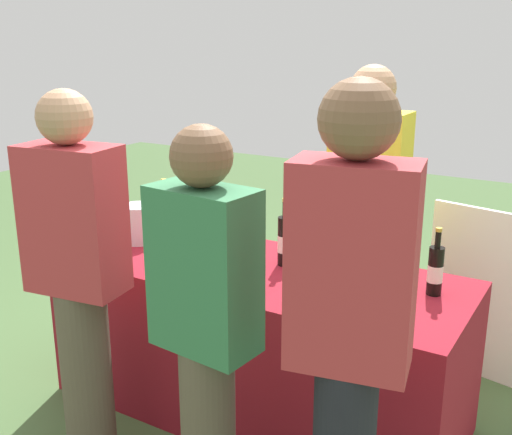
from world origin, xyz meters
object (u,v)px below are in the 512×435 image
object	(u,v)px
guest_1	(206,327)
wine_glass_1	(254,267)
wine_bottle_4	(306,246)
wine_bottle_0	(165,216)
wine_glass_2	(326,276)
menu_board	(481,294)
wine_bottle_3	(285,240)
wine_bottle_2	(229,232)
wine_bottle_6	(435,270)
ice_bucket	(139,223)
wine_bottle_1	(198,222)
server_pouring	(367,215)
guest_2	(349,335)
wine_bottle_5	(380,261)
wine_glass_3	(360,281)
guest_0	(78,272)
wine_glass_0	(242,252)

from	to	relation	value
guest_1	wine_glass_1	bearing A→B (deg)	109.44
wine_bottle_4	wine_bottle_0	bearing A→B (deg)	177.12
wine_glass_2	menu_board	xyz separation A→B (m)	(0.45, 1.08, -0.38)
wine_bottle_0	wine_bottle_3	world-z (taller)	wine_bottle_3
wine_bottle_2	wine_glass_2	size ratio (longest dim) A/B	2.52
wine_bottle_0	wine_bottle_4	world-z (taller)	wine_bottle_0
wine_bottle_6	menu_board	bearing A→B (deg)	85.71
menu_board	wine_bottle_4	bearing A→B (deg)	-116.78
wine_glass_2	ice_bucket	world-z (taller)	ice_bucket
wine_bottle_1	wine_bottle_3	world-z (taller)	same
wine_bottle_6	ice_bucket	xyz separation A→B (m)	(-1.56, -0.10, -0.01)
wine_bottle_6	server_pouring	xyz separation A→B (m)	(-0.49, 0.47, 0.05)
wine_bottle_3	guest_2	distance (m)	1.12
guest_2	wine_glass_1	bearing A→B (deg)	129.31
guest_1	wine_bottle_6	bearing A→B (deg)	63.60
wine_bottle_3	wine_bottle_5	size ratio (longest dim) A/B	1.10
wine_bottle_5	wine_glass_3	size ratio (longest dim) A/B	2.08
ice_bucket	guest_1	bearing A→B (deg)	-38.35
guest_0	wine_bottle_2	bearing A→B (deg)	64.01
wine_bottle_5	wine_bottle_6	xyz separation A→B (m)	(0.24, 0.01, -0.00)
wine_bottle_3	wine_bottle_6	size ratio (longest dim) A/B	1.11
wine_bottle_4	wine_bottle_6	bearing A→B (deg)	1.27
guest_2	ice_bucket	bearing A→B (deg)	141.82
wine_glass_2	guest_0	distance (m)	1.04
wine_bottle_5	guest_2	world-z (taller)	guest_2
wine_glass_1	server_pouring	world-z (taller)	server_pouring
wine_glass_0	wine_glass_2	xyz separation A→B (m)	(0.47, -0.08, 0.00)
wine_glass_0	menu_board	size ratio (longest dim) A/B	0.13
wine_bottle_4	guest_0	bearing A→B (deg)	-129.49
wine_bottle_2	wine_bottle_5	distance (m)	0.78
ice_bucket	menu_board	size ratio (longest dim) A/B	0.21
wine_bottle_1	wine_glass_0	size ratio (longest dim) A/B	2.59
wine_bottle_5	guest_1	size ratio (longest dim) A/B	0.19
wine_bottle_2	menu_board	size ratio (longest dim) A/B	0.35
wine_bottle_1	guest_1	world-z (taller)	guest_1
wine_bottle_6	wine_glass_3	xyz separation A→B (m)	(-0.23, -0.27, -0.00)
wine_bottle_5	guest_2	distance (m)	0.90
wine_glass_1	wine_glass_3	distance (m)	0.47
wine_bottle_3	wine_glass_1	distance (m)	0.32
wine_glass_0	guest_1	distance (m)	0.77
wine_bottle_6	wine_bottle_1	bearing A→B (deg)	178.64
wine_bottle_0	wine_glass_0	distance (m)	0.67
guest_0	wine_bottle_3	bearing A→B (deg)	47.69
wine_bottle_4	guest_1	xyz separation A→B (m)	(0.04, -0.88, -0.03)
server_pouring	menu_board	bearing A→B (deg)	-148.34
ice_bucket	guest_0	world-z (taller)	guest_0
wine_bottle_3	wine_glass_0	xyz separation A→B (m)	(-0.14, -0.17, -0.03)
wine_bottle_1	wine_bottle_4	world-z (taller)	wine_bottle_1
wine_bottle_5	server_pouring	distance (m)	0.55
guest_1	server_pouring	bearing A→B (deg)	92.84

